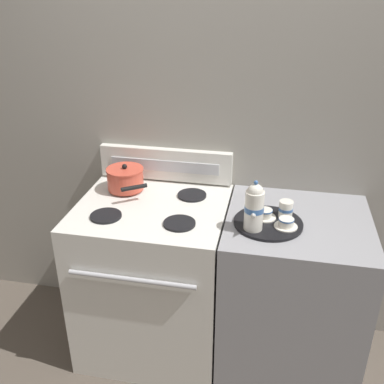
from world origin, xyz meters
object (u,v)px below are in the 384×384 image
at_px(saucepan, 125,179).
at_px(serving_tray, 268,223).
at_px(teacup_right, 265,214).
at_px(teapot, 254,207).
at_px(stove, 154,278).
at_px(teacup_left, 286,223).
at_px(creamer_jug, 286,209).

xyz_separation_m(saucepan, serving_tray, (0.78, -0.22, -0.06)).
bearing_deg(saucepan, teacup_right, -13.44).
height_order(serving_tray, teapot, teapot).
relative_size(stove, teacup_left, 8.47).
xyz_separation_m(serving_tray, teacup_right, (-0.02, 0.03, 0.03)).
bearing_deg(serving_tray, teacup_left, -22.08).
bearing_deg(teapot, teacup_left, 16.81).
distance_m(teacup_left, teacup_right, 0.12).
bearing_deg(teapot, teacup_right, 66.97).
bearing_deg(creamer_jug, teapot, -135.14).
relative_size(saucepan, creamer_jug, 3.44).
distance_m(stove, teacup_left, 0.84).
distance_m(stove, serving_tray, 0.76).
bearing_deg(saucepan, teapot, -22.47).
height_order(teacup_right, creamer_jug, creamer_jug).
bearing_deg(teapot, serving_tray, 49.35).
bearing_deg(teapot, creamer_jug, 44.86).
bearing_deg(teacup_right, serving_tray, -61.15).
relative_size(stove, serving_tray, 2.80).
distance_m(stove, teapot, 0.80).
relative_size(teapot, creamer_jug, 2.96).
relative_size(stove, creamer_jug, 11.17).
xyz_separation_m(saucepan, creamer_jug, (0.86, -0.15, -0.02)).
bearing_deg(stove, teacup_right, -3.15).
bearing_deg(serving_tray, teapot, -130.65).
distance_m(serving_tray, creamer_jug, 0.11).
relative_size(teacup_left, creamer_jug, 1.32).
relative_size(saucepan, teacup_left, 2.61).
bearing_deg(creamer_jug, saucepan, 170.03).
height_order(serving_tray, creamer_jug, creamer_jug).
bearing_deg(serving_tray, saucepan, 164.48).
distance_m(teacup_left, creamer_jug, 0.10).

